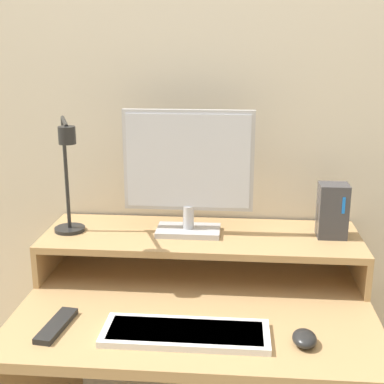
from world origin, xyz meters
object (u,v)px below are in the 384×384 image
object	(u,v)px
router_dock	(332,211)
keyboard	(186,333)
desk_lamp	(68,179)
monitor	(188,169)
mouse	(304,338)
remote_control	(56,326)

from	to	relation	value
router_dock	keyboard	bearing A→B (deg)	-136.12
desk_lamp	keyboard	world-z (taller)	desk_lamp
monitor	keyboard	world-z (taller)	monitor
mouse	remote_control	world-z (taller)	mouse
monitor	remote_control	world-z (taller)	monitor
keyboard	mouse	bearing A→B (deg)	-2.56
monitor	router_dock	xyz separation A→B (m)	(0.46, 0.01, -0.13)
mouse	router_dock	bearing A→B (deg)	73.65
mouse	monitor	bearing A→B (deg)	128.62
router_dock	remote_control	world-z (taller)	router_dock
desk_lamp	remote_control	world-z (taller)	desk_lamp
remote_control	mouse	bearing A→B (deg)	-2.18
keyboard	router_dock	bearing A→B (deg)	43.88
desk_lamp	router_dock	world-z (taller)	desk_lamp
monitor	remote_control	xyz separation A→B (m)	(-0.32, -0.39, -0.35)
desk_lamp	monitor	bearing A→B (deg)	12.89
monitor	mouse	size ratio (longest dim) A/B	4.98
router_dock	remote_control	distance (m)	0.91
mouse	desk_lamp	bearing A→B (deg)	154.45
keyboard	remote_control	distance (m)	0.35
desk_lamp	mouse	xyz separation A→B (m)	(0.70, -0.34, -0.32)
router_dock	mouse	xyz separation A→B (m)	(-0.13, -0.43, -0.21)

